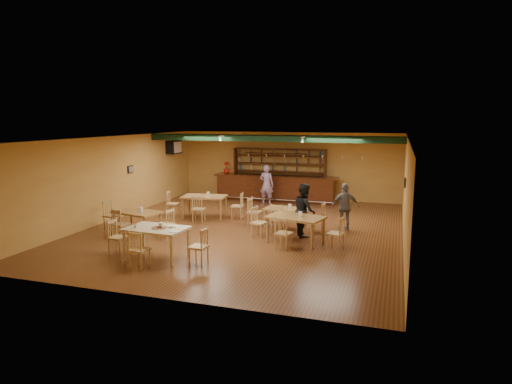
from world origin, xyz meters
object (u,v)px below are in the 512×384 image
(dining_table_a, at_px, (204,206))
(dining_table_b, at_px, (285,218))
(bar_counter, at_px, (275,188))
(near_table, at_px, (157,243))
(patron_bar, at_px, (267,184))
(dining_table_c, at_px, (138,223))
(patron_right_a, at_px, (304,210))
(dining_table_d, at_px, (295,230))

(dining_table_a, xyz_separation_m, dining_table_b, (3.27, -0.72, -0.06))
(bar_counter, bearing_deg, near_table, -95.04)
(patron_bar, bearing_deg, dining_table_c, 72.57)
(bar_counter, distance_m, dining_table_a, 4.27)
(near_table, bearing_deg, bar_counter, 88.27)
(bar_counter, distance_m, dining_table_b, 4.94)
(near_table, bearing_deg, patron_right_a, 50.18)
(patron_bar, bearing_deg, dining_table_a, 69.76)
(bar_counter, bearing_deg, dining_table_d, -69.69)
(dining_table_b, relative_size, dining_table_c, 0.93)
(dining_table_b, bearing_deg, bar_counter, 115.35)
(dining_table_a, relative_size, dining_table_d, 0.99)
(bar_counter, bearing_deg, patron_bar, -100.94)
(near_table, relative_size, patron_bar, 0.92)
(dining_table_c, height_order, near_table, near_table)
(dining_table_d, xyz_separation_m, near_table, (-3.12, -2.57, 0.02))
(dining_table_b, xyz_separation_m, dining_table_d, (0.72, -1.65, 0.06))
(near_table, xyz_separation_m, patron_bar, (0.62, 8.05, 0.43))
(dining_table_b, distance_m, dining_table_d, 1.80)
(near_table, height_order, patron_right_a, patron_right_a)
(dining_table_d, bearing_deg, dining_table_c, -160.55)
(dining_table_a, bearing_deg, near_table, -87.87)
(dining_table_d, bearing_deg, patron_bar, 128.22)
(dining_table_a, xyz_separation_m, patron_right_a, (4.07, -1.52, 0.43))
(dining_table_d, height_order, patron_bar, patron_bar)
(dining_table_a, distance_m, patron_right_a, 4.36)
(dining_table_a, distance_m, dining_table_d, 4.63)
(dining_table_c, bearing_deg, bar_counter, 81.14)
(bar_counter, relative_size, patron_bar, 3.26)
(dining_table_c, height_order, dining_table_d, dining_table_d)
(dining_table_d, relative_size, near_table, 1.03)
(dining_table_a, height_order, dining_table_b, dining_table_a)
(dining_table_c, xyz_separation_m, patron_right_a, (5.08, 1.35, 0.46))
(near_table, distance_m, patron_right_a, 4.70)
(dining_table_a, xyz_separation_m, dining_table_d, (3.98, -2.37, 0.00))
(dining_table_c, bearing_deg, patron_right_a, 27.37)
(bar_counter, distance_m, dining_table_d, 6.73)
(bar_counter, xyz_separation_m, dining_table_d, (2.33, -6.31, -0.17))
(dining_table_b, bearing_deg, dining_table_d, -60.36)
(patron_bar, bearing_deg, near_table, 90.90)
(dining_table_b, distance_m, patron_bar, 4.25)
(dining_table_a, bearing_deg, bar_counter, 59.49)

